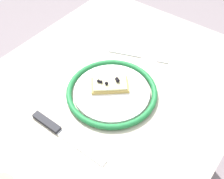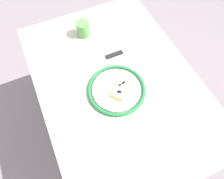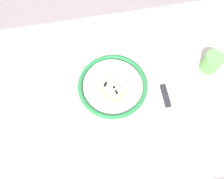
{
  "view_description": "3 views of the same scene",
  "coord_description": "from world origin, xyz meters",
  "px_view_note": "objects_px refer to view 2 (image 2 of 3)",
  "views": [
    {
      "loc": [
        0.37,
        0.34,
        1.31
      ],
      "look_at": [
        -0.04,
        0.03,
        0.74
      ],
      "focal_mm": 44.01,
      "sensor_mm": 36.0,
      "label": 1
    },
    {
      "loc": [
        -0.45,
        0.23,
        1.52
      ],
      "look_at": [
        -0.04,
        0.04,
        0.72
      ],
      "focal_mm": 32.64,
      "sensor_mm": 36.0,
      "label": 2
    },
    {
      "loc": [
        -0.12,
        -0.33,
        1.58
      ],
      "look_at": [
        -0.05,
        0.01,
        0.72
      ],
      "focal_mm": 39.72,
      "sensor_mm": 36.0,
      "label": 3
    }
  ],
  "objects_px": {
    "knife": "(108,57)",
    "fork": "(141,123)",
    "dining_table": "(116,90)",
    "cup": "(83,29)",
    "plate": "(116,89)",
    "pizza_slice_near": "(120,89)",
    "napkin": "(39,45)"
  },
  "relations": [
    {
      "from": "knife",
      "to": "cup",
      "type": "xyz_separation_m",
      "value": [
        0.2,
        0.06,
        0.04
      ]
    },
    {
      "from": "dining_table",
      "to": "cup",
      "type": "bearing_deg",
      "value": 6.55
    },
    {
      "from": "dining_table",
      "to": "pizza_slice_near",
      "type": "height_order",
      "value": "pizza_slice_near"
    },
    {
      "from": "pizza_slice_near",
      "to": "cup",
      "type": "height_order",
      "value": "cup"
    },
    {
      "from": "cup",
      "to": "fork",
      "type": "bearing_deg",
      "value": -175.77
    },
    {
      "from": "plate",
      "to": "fork",
      "type": "bearing_deg",
      "value": -171.47
    },
    {
      "from": "knife",
      "to": "cup",
      "type": "bearing_deg",
      "value": 15.89
    },
    {
      "from": "dining_table",
      "to": "fork",
      "type": "relative_size",
      "value": 5.33
    },
    {
      "from": "fork",
      "to": "cup",
      "type": "bearing_deg",
      "value": 4.23
    },
    {
      "from": "knife",
      "to": "cup",
      "type": "distance_m",
      "value": 0.21
    },
    {
      "from": "knife",
      "to": "plate",
      "type": "bearing_deg",
      "value": 167.51
    },
    {
      "from": "fork",
      "to": "napkin",
      "type": "xyz_separation_m",
      "value": [
        0.59,
        0.28,
        -0.0
      ]
    },
    {
      "from": "dining_table",
      "to": "napkin",
      "type": "xyz_separation_m",
      "value": [
        0.36,
        0.28,
        0.09
      ]
    },
    {
      "from": "dining_table",
      "to": "knife",
      "type": "distance_m",
      "value": 0.17
    },
    {
      "from": "cup",
      "to": "dining_table",
      "type": "bearing_deg",
      "value": -173.45
    },
    {
      "from": "pizza_slice_near",
      "to": "fork",
      "type": "height_order",
      "value": "pizza_slice_near"
    },
    {
      "from": "knife",
      "to": "napkin",
      "type": "height_order",
      "value": "knife"
    },
    {
      "from": "knife",
      "to": "fork",
      "type": "xyz_separation_m",
      "value": [
        -0.37,
        0.01,
        -0.0
      ]
    },
    {
      "from": "knife",
      "to": "fork",
      "type": "bearing_deg",
      "value": 177.88
    },
    {
      "from": "dining_table",
      "to": "cup",
      "type": "xyz_separation_m",
      "value": [
        0.34,
        0.04,
        0.13
      ]
    },
    {
      "from": "plate",
      "to": "fork",
      "type": "relative_size",
      "value": 1.36
    },
    {
      "from": "dining_table",
      "to": "napkin",
      "type": "distance_m",
      "value": 0.47
    },
    {
      "from": "fork",
      "to": "cup",
      "type": "relative_size",
      "value": 2.38
    },
    {
      "from": "dining_table",
      "to": "plate",
      "type": "xyz_separation_m",
      "value": [
        -0.05,
        0.02,
        0.1
      ]
    },
    {
      "from": "cup",
      "to": "napkin",
      "type": "distance_m",
      "value": 0.24
    },
    {
      "from": "pizza_slice_near",
      "to": "napkin",
      "type": "distance_m",
      "value": 0.5
    },
    {
      "from": "plate",
      "to": "cup",
      "type": "height_order",
      "value": "cup"
    },
    {
      "from": "knife",
      "to": "napkin",
      "type": "relative_size",
      "value": 1.71
    },
    {
      "from": "plate",
      "to": "knife",
      "type": "bearing_deg",
      "value": -12.49
    },
    {
      "from": "knife",
      "to": "fork",
      "type": "distance_m",
      "value": 0.37
    },
    {
      "from": "knife",
      "to": "pizza_slice_near",
      "type": "bearing_deg",
      "value": 172.31
    },
    {
      "from": "pizza_slice_near",
      "to": "napkin",
      "type": "relative_size",
      "value": 0.86
    }
  ]
}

